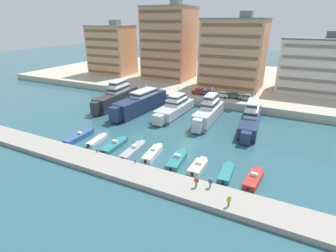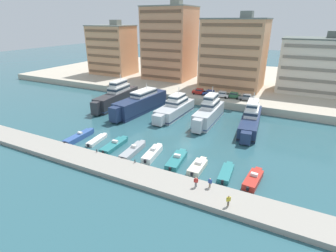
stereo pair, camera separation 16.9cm
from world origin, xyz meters
name	(u,v)px [view 1 (the left image)]	position (x,y,z in m)	size (l,w,h in m)	color
ground_plane	(186,145)	(0.00, 0.00, 0.00)	(400.00, 400.00, 0.00)	#2D5B66
quay_promenade	(247,81)	(0.00, 61.47, 1.05)	(180.00, 70.00, 2.10)	#BCB29E
pier_dock	(150,178)	(0.00, -14.11, 0.42)	(120.00, 5.35, 0.85)	#9E998E
yacht_charcoal_far_left	(117,97)	(-28.82, 15.40, 2.65)	(5.07, 20.81, 8.93)	#333338
yacht_navy_left	(140,103)	(-19.45, 13.70, 2.44)	(6.06, 21.93, 7.55)	navy
yacht_silver_mid_left	(175,108)	(-9.82, 15.26, 1.96)	(5.15, 18.04, 7.21)	silver
yacht_silver_center_left	(209,113)	(-0.29, 14.69, 2.45)	(4.17, 17.20, 8.52)	silver
yacht_navy_center	(251,119)	(9.63, 15.82, 2.14)	(5.59, 20.94, 7.83)	navy
motorboat_blue_far_left	(79,137)	(-21.49, -7.46, 0.54)	(1.95, 8.34, 1.47)	#33569E
motorboat_white_left	(97,140)	(-17.26, -6.72, 0.35)	(2.14, 6.42, 0.80)	white
motorboat_teal_mid_left	(115,145)	(-12.48, -7.03, 0.42)	(2.48, 7.91, 1.29)	teal
motorboat_grey_center_left	(133,150)	(-7.71, -7.44, 0.50)	(2.26, 8.20, 1.46)	#9EA3A8
motorboat_white_center	(153,153)	(-3.73, -6.90, 0.56)	(2.49, 7.20, 1.58)	white
motorboat_teal_center_right	(177,160)	(1.21, -6.84, 0.46)	(2.80, 7.55, 1.39)	teal
motorboat_cream_mid_right	(198,166)	(5.42, -7.36, 0.47)	(2.12, 6.10, 1.33)	beige
motorboat_teal_right	(226,172)	(10.19, -6.88, 0.36)	(2.24, 6.67, 0.81)	teal
motorboat_red_far_right	(254,179)	(14.54, -7.12, 0.54)	(2.39, 6.74, 1.51)	red
car_red_far_left	(199,91)	(-8.95, 30.81, 3.07)	(4.17, 2.07, 1.80)	red
car_blue_left	(210,93)	(-5.37, 30.61, 3.07)	(4.12, 1.95, 1.80)	#28428E
car_white_mid_left	(222,94)	(-1.61, 30.66, 3.07)	(4.12, 1.96, 1.80)	white
car_green_center_left	(233,95)	(1.65, 31.37, 3.07)	(4.12, 1.96, 1.80)	#2D6642
car_grey_center	(246,97)	(5.47, 30.76, 3.07)	(4.18, 2.09, 1.80)	slate
apartment_block_far_left	(112,50)	(-54.14, 46.69, 11.94)	(17.69, 12.77, 21.56)	tan
apartment_block_left	(169,43)	(-28.54, 49.56, 15.27)	(17.75, 15.80, 28.24)	tan
apartment_block_mid_left	(234,54)	(-2.61, 45.10, 13.18)	(19.86, 15.02, 24.07)	tan
apartment_block_center_left	(315,65)	(21.93, 50.25, 10.42)	(21.03, 13.71, 18.54)	silver
pedestrian_near_edge	(229,200)	(12.77, -15.57, 1.83)	(0.50, 0.46, 1.65)	#7A6B56
pedestrian_mid_deck	(196,181)	(7.42, -13.52, 1.83)	(0.62, 0.35, 1.66)	#4C515B
pedestrian_far_side	(210,182)	(9.30, -12.74, 1.79)	(0.61, 0.28, 1.59)	#7A6B56
bollard_west	(97,151)	(-12.90, -11.69, 1.17)	(0.20, 0.20, 0.61)	#2D2D33
bollard_west_mid	(135,161)	(-4.44, -11.69, 1.17)	(0.20, 0.20, 0.61)	#2D2D33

